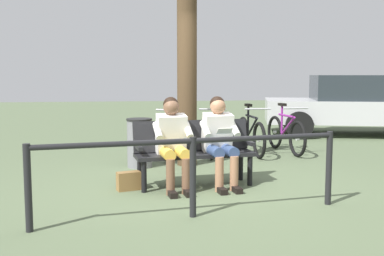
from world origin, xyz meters
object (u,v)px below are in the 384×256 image
at_px(handbag, 129,181).
at_px(bicycle_green, 176,137).
at_px(bicycle_purple, 251,135).
at_px(bicycle_blue, 286,134).
at_px(bicycle_black, 214,136).
at_px(person_companion, 173,139).
at_px(person_reading, 220,137).
at_px(parked_car, 355,104).
at_px(bench, 193,148).
at_px(litter_bin, 139,143).
at_px(tree_trunk, 187,70).

distance_m(handbag, bicycle_green, 2.58).
xyz_separation_m(bicycle_purple, bicycle_green, (1.42, 0.06, 0.00)).
relative_size(bicycle_blue, bicycle_black, 1.02).
bearing_deg(person_companion, bicycle_purple, -131.82).
bearing_deg(handbag, bicycle_blue, -139.35).
bearing_deg(person_companion, bicycle_green, -104.10).
xyz_separation_m(person_reading, parked_car, (-4.33, -4.76, 0.11)).
relative_size(handbag, bicycle_black, 0.18).
bearing_deg(bench, litter_bin, -69.59).
height_order(person_reading, bicycle_blue, person_reading).
xyz_separation_m(bench, parked_car, (-4.66, -4.64, 0.27)).
bearing_deg(handbag, bench, -167.39).
bearing_deg(bicycle_blue, person_companion, -48.74).
distance_m(bicycle_purple, bicycle_green, 1.42).
xyz_separation_m(bicycle_blue, bicycle_green, (2.13, 0.14, 0.00)).
xyz_separation_m(person_companion, handbag, (0.58, -0.01, -0.54)).
xyz_separation_m(person_reading, person_companion, (0.63, 0.08, -0.00)).
bearing_deg(tree_trunk, bicycle_black, -124.72).
relative_size(bicycle_purple, bicycle_black, 1.03).
height_order(tree_trunk, parked_car, tree_trunk).
bearing_deg(person_reading, litter_bin, -61.79).
height_order(handbag, tree_trunk, tree_trunk).
bearing_deg(litter_bin, person_reading, 125.65).
height_order(person_reading, handbag, person_reading).
distance_m(person_reading, tree_trunk, 1.78).
relative_size(litter_bin, bicycle_blue, 0.47).
bearing_deg(parked_car, litter_bin, 46.63).
bearing_deg(bicycle_green, litter_bin, -16.32).
height_order(bench, litter_bin, bench).
distance_m(person_companion, bicycle_green, 2.47).
distance_m(litter_bin, bicycle_purple, 2.31).
bearing_deg(bicycle_green, bicycle_purple, 112.82).
xyz_separation_m(person_reading, bicycle_green, (0.35, -2.35, -0.31)).
bearing_deg(person_companion, parked_car, -143.12).
bearing_deg(bicycle_green, parked_car, 137.75).
bearing_deg(person_reading, person_companion, -0.05).
distance_m(handbag, litter_bin, 1.55).
distance_m(bicycle_blue, bicycle_green, 2.13).
relative_size(bicycle_blue, bicycle_purple, 1.00).
height_order(person_reading, parked_car, parked_car).
bearing_deg(tree_trunk, parked_car, -144.68).
xyz_separation_m(handbag, tree_trunk, (-0.96, -1.59, 1.45)).
bearing_deg(parked_car, bicycle_green, 42.11).
relative_size(bicycle_blue, bicycle_green, 1.05).
bearing_deg(bicycle_blue, parked_car, 126.09).
distance_m(handbag, bicycle_purple, 3.38).
relative_size(person_reading, parked_car, 0.27).
relative_size(person_companion, tree_trunk, 0.38).
bearing_deg(bicycle_purple, person_reading, -26.08).
relative_size(tree_trunk, litter_bin, 3.97).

